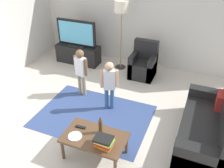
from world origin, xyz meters
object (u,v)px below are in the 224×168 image
(couch, at_px, (210,131))
(book_stack, at_px, (104,142))
(floor_lamp, at_px, (122,10))
(bottle, at_px, (100,126))
(tv_stand, at_px, (78,54))
(child_center, at_px, (109,82))
(plate, at_px, (75,136))
(armchair, at_px, (143,65))
(tv_remote, at_px, (81,127))
(coffee_table, at_px, (95,139))
(child_near_tv, at_px, (81,68))
(tv, at_px, (76,34))

(couch, bearing_deg, book_stack, -142.43)
(floor_lamp, relative_size, bottle, 5.84)
(tv_stand, height_order, couch, couch)
(floor_lamp, bearing_deg, child_center, -76.38)
(book_stack, height_order, plate, book_stack)
(armchair, xyz_separation_m, tv_remote, (-0.26, -2.76, 0.13))
(coffee_table, bearing_deg, floor_lamp, 103.28)
(child_near_tv, xyz_separation_m, bottle, (1.11, -1.40, -0.10))
(child_center, bearing_deg, floor_lamp, 103.62)
(armchair, distance_m, bottle, 2.75)
(floor_lamp, height_order, child_center, floor_lamp)
(couch, relative_size, child_near_tv, 1.66)
(couch, distance_m, floor_lamp, 3.39)
(tv_stand, height_order, plate, tv_stand)
(armchair, distance_m, book_stack, 3.00)
(tv_stand, height_order, book_stack, book_stack)
(floor_lamp, bearing_deg, child_near_tv, -102.49)
(tv, bearing_deg, book_stack, -54.50)
(child_near_tv, distance_m, book_stack, 2.09)
(tv_remote, bearing_deg, armchair, 80.21)
(tv_stand, distance_m, bottle, 3.42)
(armchair, bearing_deg, child_center, -98.94)
(tv_remote, relative_size, plate, 0.77)
(coffee_table, height_order, tv_remote, tv_remote)
(book_stack, height_order, tv_remote, book_stack)
(armchair, xyz_separation_m, bottle, (0.09, -2.74, 0.25))
(armchair, xyz_separation_m, coffee_table, (0.04, -2.86, 0.07))
(bottle, bearing_deg, tv_stand, 125.32)
(tv, height_order, armchair, tv)
(armchair, bearing_deg, child_near_tv, -127.37)
(tv_stand, relative_size, child_center, 1.12)
(couch, xyz_separation_m, coffee_table, (-1.67, -0.99, 0.08))
(book_stack, xyz_separation_m, tv_remote, (-0.52, 0.22, -0.08))
(child_center, distance_m, bottle, 1.20)
(armchair, height_order, bottle, armchair)
(tv_remote, bearing_deg, tv_stand, 115.71)
(couch, height_order, armchair, armchair)
(armchair, height_order, child_near_tv, child_near_tv)
(tv_stand, relative_size, child_near_tv, 1.11)
(armchair, relative_size, tv_remote, 5.29)
(bottle, bearing_deg, armchair, 91.82)
(tv_stand, relative_size, armchair, 1.33)
(tv, height_order, coffee_table, tv)
(tv_stand, relative_size, tv, 1.09)
(armchair, distance_m, child_near_tv, 1.72)
(armchair, bearing_deg, bottle, -88.18)
(couch, distance_m, child_center, 2.01)
(tv_stand, distance_m, floor_lamp, 1.77)
(tv_remote, bearing_deg, book_stack, -27.46)
(tv_stand, xyz_separation_m, book_stack, (2.14, -3.02, 0.26))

